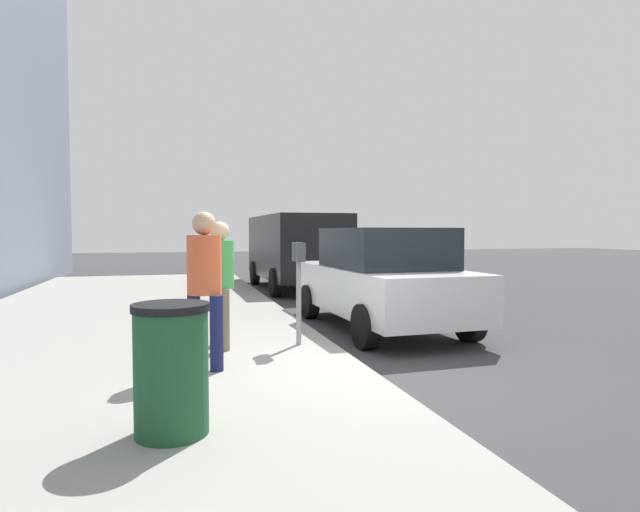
% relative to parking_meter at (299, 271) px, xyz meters
% --- Properties ---
extents(ground_plane, '(80.00, 80.00, 0.00)m').
position_rel_parking_meter_xyz_m(ground_plane, '(-1.21, -0.49, -1.17)').
color(ground_plane, '#38383A').
rests_on(ground_plane, ground).
extents(sidewalk_slab, '(28.00, 6.00, 0.15)m').
position_rel_parking_meter_xyz_m(sidewalk_slab, '(-1.21, 2.51, -1.09)').
color(sidewalk_slab, gray).
rests_on(sidewalk_slab, ground_plane).
extents(parking_meter, '(0.36, 0.12, 1.41)m').
position_rel_parking_meter_xyz_m(parking_meter, '(0.00, 0.00, 0.00)').
color(parking_meter, gray).
rests_on(parking_meter, sidewalk_slab).
extents(pedestrian_at_meter, '(0.51, 0.37, 1.69)m').
position_rel_parking_meter_xyz_m(pedestrian_at_meter, '(0.09, 1.06, -0.03)').
color(pedestrian_at_meter, '#726656').
rests_on(pedestrian_at_meter, sidewalk_slab).
extents(pedestrian_bystander, '(0.46, 0.39, 1.78)m').
position_rel_parking_meter_xyz_m(pedestrian_bystander, '(-0.94, 1.32, 0.04)').
color(pedestrian_bystander, '#191E4C').
rests_on(pedestrian_bystander, sidewalk_slab).
extents(parked_sedan_near, '(4.46, 2.09, 1.77)m').
position_rel_parking_meter_xyz_m(parked_sedan_near, '(1.51, -1.84, -0.27)').
color(parked_sedan_near, silver).
rests_on(parked_sedan_near, ground_plane).
extents(parked_van_far, '(5.22, 2.15, 2.18)m').
position_rel_parking_meter_xyz_m(parked_van_far, '(8.20, -1.84, 0.09)').
color(parked_van_far, black).
rests_on(parked_van_far, ground_plane).
extents(trash_bin, '(0.59, 0.59, 1.01)m').
position_rel_parking_meter_xyz_m(trash_bin, '(-2.86, 1.68, -0.51)').
color(trash_bin, '#1E4C2D').
rests_on(trash_bin, sidewalk_slab).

